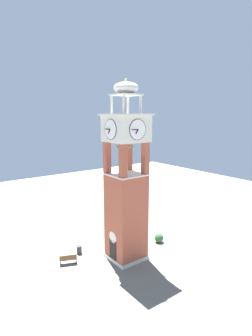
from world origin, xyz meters
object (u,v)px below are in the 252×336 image
object	(u,v)px
lamp_post	(114,216)
trash_bin	(79,250)
park_bench	(68,259)
clock_tower	(126,190)

from	to	relation	value
lamp_post	trash_bin	xyz separation A→B (m)	(0.87, -4.79, -2.16)
park_bench	trash_bin	xyz separation A→B (m)	(-1.16, 1.73, -0.08)
clock_tower	trash_bin	xyz separation A→B (m)	(-3.44, -3.31, -6.44)
park_bench	lamp_post	size ratio (longest dim) A/B	0.45
clock_tower	lamp_post	distance (m)	6.25
clock_tower	park_bench	xyz separation A→B (m)	(-2.28, -5.04, -6.35)
trash_bin	clock_tower	bearing A→B (deg)	43.86
clock_tower	lamp_post	size ratio (longest dim) A/B	4.58
clock_tower	lamp_post	world-z (taller)	clock_tower
park_bench	clock_tower	bearing A→B (deg)	65.67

